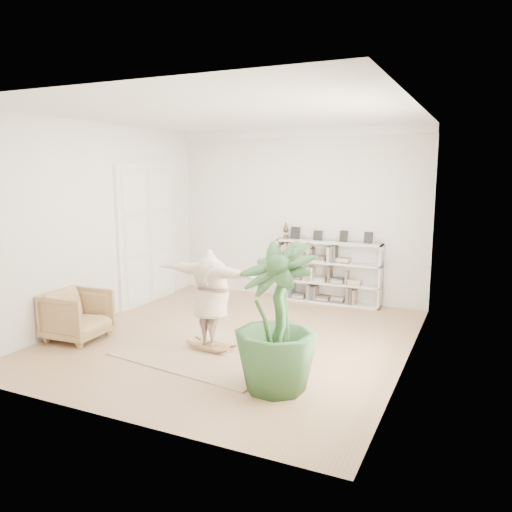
{
  "coord_description": "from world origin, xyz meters",
  "views": [
    {
      "loc": [
        3.66,
        -7.03,
        2.74
      ],
      "look_at": [
        0.22,
        0.4,
        1.33
      ],
      "focal_mm": 35.0,
      "sensor_mm": 36.0,
      "label": 1
    }
  ],
  "objects_px": {
    "person": "(211,295)",
    "bookshelf": "(328,273)",
    "rocker_board": "(212,346)",
    "houseplant": "(276,318)",
    "armchair": "(77,315)"
  },
  "relations": [
    {
      "from": "armchair",
      "to": "houseplant",
      "type": "height_order",
      "value": "houseplant"
    },
    {
      "from": "rocker_board",
      "to": "person",
      "type": "height_order",
      "value": "person"
    },
    {
      "from": "armchair",
      "to": "houseplant",
      "type": "bearing_deg",
      "value": -99.34
    },
    {
      "from": "bookshelf",
      "to": "houseplant",
      "type": "distance_m",
      "value": 4.4
    },
    {
      "from": "person",
      "to": "houseplant",
      "type": "relative_size",
      "value": 0.98
    },
    {
      "from": "person",
      "to": "bookshelf",
      "type": "bearing_deg",
      "value": -94.95
    },
    {
      "from": "rocker_board",
      "to": "person",
      "type": "distance_m",
      "value": 0.81
    },
    {
      "from": "rocker_board",
      "to": "bookshelf",
      "type": "bearing_deg",
      "value": 85.05
    },
    {
      "from": "armchair",
      "to": "houseplant",
      "type": "distance_m",
      "value": 3.75
    },
    {
      "from": "bookshelf",
      "to": "rocker_board",
      "type": "distance_m",
      "value": 3.62
    },
    {
      "from": "rocker_board",
      "to": "houseplant",
      "type": "relative_size",
      "value": 0.31
    },
    {
      "from": "bookshelf",
      "to": "houseplant",
      "type": "height_order",
      "value": "houseplant"
    },
    {
      "from": "rocker_board",
      "to": "armchair",
      "type": "bearing_deg",
      "value": -160.97
    },
    {
      "from": "bookshelf",
      "to": "armchair",
      "type": "xyz_separation_m",
      "value": [
        -3.04,
        -3.95,
        -0.23
      ]
    },
    {
      "from": "armchair",
      "to": "rocker_board",
      "type": "height_order",
      "value": "armchair"
    }
  ]
}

